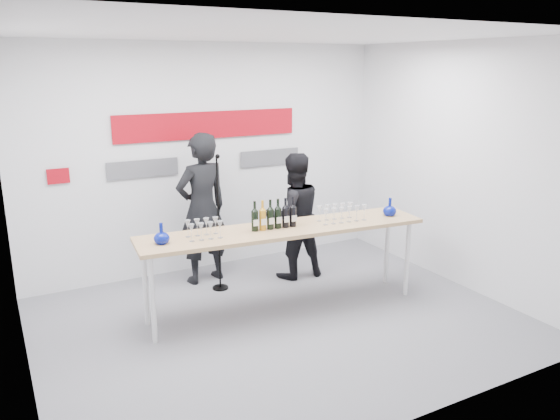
{
  "coord_description": "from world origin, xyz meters",
  "views": [
    {
      "loc": [
        -2.61,
        -4.78,
        2.71
      ],
      "look_at": [
        0.19,
        0.36,
        1.15
      ],
      "focal_mm": 35.0,
      "sensor_mm": 36.0,
      "label": 1
    }
  ],
  "objects_px": {
    "presenter_left": "(202,209)",
    "tasting_table": "(284,234)",
    "presenter_right": "(293,216)",
    "mic_stand": "(219,249)"
  },
  "relations": [
    {
      "from": "presenter_left",
      "to": "presenter_right",
      "type": "relative_size",
      "value": 1.17
    },
    {
      "from": "tasting_table",
      "to": "mic_stand",
      "type": "height_order",
      "value": "mic_stand"
    },
    {
      "from": "presenter_left",
      "to": "tasting_table",
      "type": "bearing_deg",
      "value": 101.7
    },
    {
      "from": "tasting_table",
      "to": "mic_stand",
      "type": "bearing_deg",
      "value": 121.03
    },
    {
      "from": "presenter_left",
      "to": "presenter_right",
      "type": "distance_m",
      "value": 1.17
    },
    {
      "from": "presenter_left",
      "to": "mic_stand",
      "type": "xyz_separation_m",
      "value": [
        0.07,
        -0.36,
        -0.44
      ]
    },
    {
      "from": "tasting_table",
      "to": "presenter_right",
      "type": "height_order",
      "value": "presenter_right"
    },
    {
      "from": "presenter_left",
      "to": "mic_stand",
      "type": "bearing_deg",
      "value": 91.37
    },
    {
      "from": "presenter_left",
      "to": "mic_stand",
      "type": "height_order",
      "value": "presenter_left"
    },
    {
      "from": "presenter_left",
      "to": "presenter_right",
      "type": "xyz_separation_m",
      "value": [
        1.09,
        -0.41,
        -0.14
      ]
    }
  ]
}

